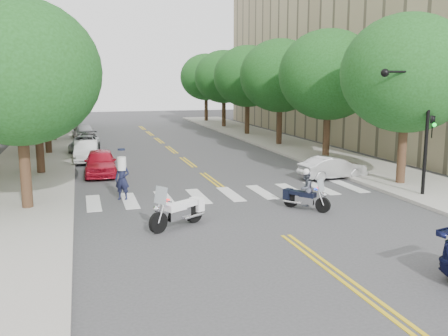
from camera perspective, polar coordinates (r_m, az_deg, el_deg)
name	(u,v)px	position (r m, az deg, el deg)	size (l,w,h in m)	color
ground	(286,235)	(17.38, 7.05, -7.66)	(140.00, 140.00, 0.00)	#38383A
sidewalk_left	(39,154)	(37.66, -20.42, 1.52)	(5.00, 60.00, 0.15)	#9E9991
sidewalk_right	(287,144)	(40.86, 7.19, 2.70)	(5.00, 60.00, 0.15)	#9E9991
building_right	(435,18)	(52.84, 22.94, 15.55)	(26.00, 44.00, 22.00)	tan
tree_l_0	(18,72)	(21.30, -22.45, 10.09)	(6.40, 6.40, 8.45)	#382316
tree_l_1	(35,74)	(29.27, -20.80, 9.99)	(6.40, 6.40, 8.45)	#382316
tree_l_2	(44,75)	(37.25, -19.86, 9.93)	(6.40, 6.40, 8.45)	#382316
tree_l_3	(50,76)	(45.24, -19.25, 9.89)	(6.40, 6.40, 8.45)	#382316
tree_l_4	(54,77)	(53.23, -18.82, 9.87)	(6.40, 6.40, 8.45)	#382316
tree_l_5	(57,77)	(61.23, -18.51, 9.85)	(6.40, 6.40, 8.45)	#382316
tree_r_0	(407,74)	(26.20, 20.18, 10.09)	(6.40, 6.40, 8.45)	#382316
tree_r_1	(328,75)	(33.00, 11.85, 10.37)	(6.40, 6.40, 8.45)	#382316
tree_r_2	(280,76)	(40.25, 6.44, 10.43)	(6.40, 6.40, 8.45)	#382316
tree_r_3	(247,76)	(47.74, 2.70, 10.42)	(6.40, 6.40, 8.45)	#382316
tree_r_4	(224,77)	(55.37, -0.02, 10.38)	(6.40, 6.40, 8.45)	#382316
tree_r_5	(206,77)	(63.10, -2.07, 10.34)	(6.40, 6.40, 8.45)	#382316
traffic_signal_pole	(419,115)	(23.60, 21.37, 5.62)	(2.82, 0.42, 6.00)	black
motorcycle_police	(305,191)	(20.67, 9.20, -2.65)	(1.44, 1.83, 1.71)	black
motorcycle_parked	(181,211)	(18.23, -4.91, -4.92)	(2.26, 1.61, 1.63)	black
officer_standing	(122,179)	(22.49, -11.54, -1.27)	(0.67, 0.44, 1.85)	#161933
convertible	(333,168)	(27.39, 12.30, 0.05)	(1.29, 3.70, 1.22)	#BABABC
parked_car_a	(101,162)	(28.57, -13.93, 0.62)	(1.70, 4.24, 1.44)	red
parked_car_b	(86,151)	(33.51, -15.50, 1.83)	(1.43, 4.10, 1.35)	white
parked_car_c	(85,144)	(37.88, -15.60, 2.65)	(2.02, 4.39, 1.22)	#9EA1A5
parked_car_d	(89,141)	(39.97, -15.22, 3.00)	(1.64, 4.04, 1.17)	black
parked_car_e	(84,132)	(45.65, -15.75, 4.00)	(1.73, 4.30, 1.46)	#AEADB3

